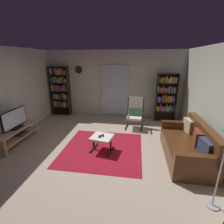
# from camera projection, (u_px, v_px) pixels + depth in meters

# --- Properties ---
(ground_plane) EXTENTS (7.02, 7.02, 0.00)m
(ground_plane) POSITION_uv_depth(u_px,v_px,m) (98.00, 151.00, 4.24)
(ground_plane) COLOR tan
(wall_back) EXTENTS (5.60, 0.06, 2.60)m
(wall_back) POSITION_uv_depth(u_px,v_px,m) (114.00, 84.00, 6.55)
(wall_back) COLOR beige
(wall_back) RESTS_ON ground
(wall_right) EXTENTS (0.06, 6.00, 2.60)m
(wall_right) POSITION_uv_depth(u_px,v_px,m) (222.00, 107.00, 3.45)
(wall_right) COLOR beige
(wall_right) RESTS_ON ground
(glass_door_panel) EXTENTS (1.10, 0.01, 2.00)m
(glass_door_panel) POSITION_uv_depth(u_px,v_px,m) (114.00, 91.00, 6.57)
(glass_door_panel) COLOR silver
(area_rug) EXTENTS (2.04, 2.03, 0.01)m
(area_rug) POSITION_uv_depth(u_px,v_px,m) (102.00, 149.00, 4.33)
(area_rug) COLOR maroon
(area_rug) RESTS_ON ground
(tv_stand) EXTENTS (0.42, 1.40, 0.47)m
(tv_stand) POSITION_uv_depth(u_px,v_px,m) (18.00, 133.00, 4.51)
(tv_stand) COLOR tan
(tv_stand) RESTS_ON ground
(television) EXTENTS (0.20, 0.89, 0.54)m
(television) POSITION_uv_depth(u_px,v_px,m) (15.00, 120.00, 4.37)
(television) COLOR black
(television) RESTS_ON tv_stand
(bookshelf_near_tv) EXTENTS (0.75, 0.30, 1.98)m
(bookshelf_near_tv) POSITION_uv_depth(u_px,v_px,m) (60.00, 89.00, 6.74)
(bookshelf_near_tv) COLOR black
(bookshelf_near_tv) RESTS_ON ground
(bookshelf_near_sofa) EXTENTS (0.73, 0.30, 1.78)m
(bookshelf_near_sofa) POSITION_uv_depth(u_px,v_px,m) (166.00, 95.00, 6.10)
(bookshelf_near_sofa) COLOR black
(bookshelf_near_sofa) RESTS_ON ground
(leather_sofa) EXTENTS (0.88, 1.84, 0.87)m
(leather_sofa) POSITION_uv_depth(u_px,v_px,m) (188.00, 146.00, 3.85)
(leather_sofa) COLOR #512B14
(leather_sofa) RESTS_ON ground
(lounge_armchair) EXTENTS (0.61, 0.70, 1.02)m
(lounge_armchair) POSITION_uv_depth(u_px,v_px,m) (135.00, 112.00, 5.60)
(lounge_armchair) COLOR black
(lounge_armchair) RESTS_ON ground
(ottoman) EXTENTS (0.60, 0.57, 0.40)m
(ottoman) POSITION_uv_depth(u_px,v_px,m) (102.00, 139.00, 4.17)
(ottoman) COLOR white
(ottoman) RESTS_ON ground
(tv_remote) EXTENTS (0.07, 0.15, 0.02)m
(tv_remote) POSITION_uv_depth(u_px,v_px,m) (103.00, 135.00, 4.17)
(tv_remote) COLOR black
(tv_remote) RESTS_ON ottoman
(cell_phone) EXTENTS (0.08, 0.14, 0.01)m
(cell_phone) POSITION_uv_depth(u_px,v_px,m) (100.00, 136.00, 4.13)
(cell_phone) COLOR black
(cell_phone) RESTS_ON ottoman
(wall_clock) EXTENTS (0.29, 0.03, 0.29)m
(wall_clock) POSITION_uv_depth(u_px,v_px,m) (79.00, 70.00, 6.51)
(wall_clock) COLOR silver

